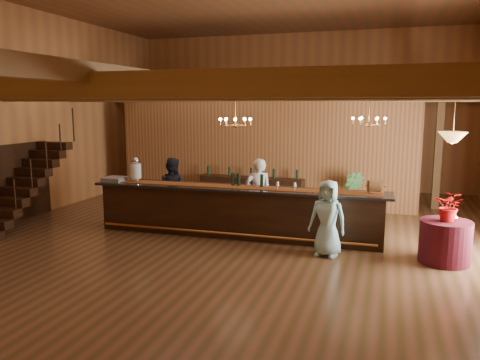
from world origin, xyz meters
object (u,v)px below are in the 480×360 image
(backbar_shelf, at_px, (251,192))
(bartender, at_px, (258,194))
(chandelier_left, at_px, (235,121))
(guest, at_px, (328,218))
(pendant_lamp, at_px, (453,137))
(floor_plant, at_px, (351,193))
(raffle_drum, at_px, (376,186))
(chandelier_right, at_px, (369,121))
(staff_second, at_px, (172,189))
(tasting_bar, at_px, (236,211))
(beverage_dispenser, at_px, (136,170))
(round_table, at_px, (445,242))

(backbar_shelf, xyz_separation_m, bartender, (0.88, -2.39, 0.43))
(chandelier_left, xyz_separation_m, guest, (2.48, -1.67, -1.82))
(pendant_lamp, bearing_deg, floor_plant, 120.13)
(raffle_drum, distance_m, floor_plant, 3.13)
(raffle_drum, bearing_deg, floor_plant, 103.50)
(chandelier_right, height_order, staff_second, chandelier_right)
(backbar_shelf, relative_size, chandelier_left, 3.90)
(tasting_bar, height_order, pendant_lamp, pendant_lamp)
(beverage_dispenser, height_order, pendant_lamp, pendant_lamp)
(chandelier_left, height_order, pendant_lamp, same)
(chandelier_right, xyz_separation_m, floor_plant, (-0.44, 1.01, -2.00))
(chandelier_right, bearing_deg, bartender, -153.16)
(tasting_bar, bearing_deg, raffle_drum, -1.00)
(backbar_shelf, bearing_deg, beverage_dispenser, -119.79)
(beverage_dispenser, relative_size, floor_plant, 0.50)
(chandelier_left, distance_m, pendant_lamp, 4.89)
(beverage_dispenser, bearing_deg, guest, -9.73)
(staff_second, relative_size, guest, 1.08)
(tasting_bar, height_order, round_table, tasting_bar)
(chandelier_left, relative_size, guest, 0.52)
(beverage_dispenser, height_order, staff_second, beverage_dispenser)
(beverage_dispenser, xyz_separation_m, bartender, (2.90, 0.72, -0.56))
(raffle_drum, distance_m, guest, 1.31)
(beverage_dispenser, bearing_deg, tasting_bar, -0.10)
(round_table, bearing_deg, backbar_shelf, 143.33)
(raffle_drum, bearing_deg, chandelier_left, 165.64)
(raffle_drum, bearing_deg, beverage_dispenser, -179.97)
(backbar_shelf, height_order, pendant_lamp, pendant_lamp)
(beverage_dispenser, distance_m, round_table, 7.04)
(round_table, bearing_deg, guest, -173.31)
(floor_plant, bearing_deg, pendant_lamp, -59.87)
(tasting_bar, bearing_deg, round_table, -8.33)
(raffle_drum, xyz_separation_m, bartender, (-2.72, 0.72, -0.45))
(chandelier_left, distance_m, bartender, 1.84)
(chandelier_right, height_order, pendant_lamp, same)
(chandelier_right, relative_size, pendant_lamp, 0.89)
(chandelier_right, bearing_deg, round_table, -57.40)
(tasting_bar, height_order, chandelier_left, chandelier_left)
(staff_second, bearing_deg, tasting_bar, 158.70)
(beverage_dispenser, bearing_deg, chandelier_left, 20.76)
(round_table, relative_size, pendant_lamp, 1.05)
(beverage_dispenser, distance_m, raffle_drum, 5.61)
(staff_second, height_order, guest, staff_second)
(tasting_bar, bearing_deg, backbar_shelf, 99.02)
(tasting_bar, xyz_separation_m, floor_plant, (2.33, 2.97, 0.03))
(guest, relative_size, floor_plant, 1.27)
(beverage_dispenser, relative_size, bartender, 0.35)
(pendant_lamp, bearing_deg, backbar_shelf, 143.33)
(floor_plant, bearing_deg, raffle_drum, -76.50)
(beverage_dispenser, distance_m, chandelier_left, 2.69)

